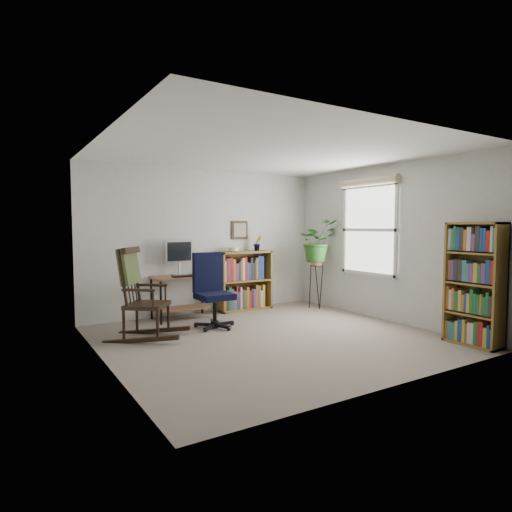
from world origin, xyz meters
TOP-DOWN VIEW (x-y plane):
  - floor at (0.00, 0.00)m, footprint 4.20×4.00m
  - ceiling at (0.00, 0.00)m, footprint 4.20×4.00m
  - wall_back at (0.00, 2.00)m, footprint 4.20×0.00m
  - wall_front at (0.00, -2.00)m, footprint 4.20×0.00m
  - wall_left at (-2.10, 0.00)m, footprint 0.00×4.00m
  - wall_right at (2.10, 0.00)m, footprint 0.00×4.00m
  - window at (2.06, 0.30)m, footprint 0.12×1.20m
  - desk at (-0.56, 1.70)m, footprint 0.94×0.52m
  - monitor at (-0.56, 1.84)m, footprint 0.46×0.16m
  - keyboard at (-0.56, 1.58)m, footprint 0.40×0.15m
  - office_chair at (-0.39, 0.89)m, footprint 0.60×0.60m
  - rocking_chair at (-1.40, 0.82)m, footprint 1.21×1.14m
  - low_bookshelf at (0.63, 1.82)m, footprint 0.97×0.32m
  - tall_bookshelf at (1.92, -1.57)m, footprint 0.28×0.66m
  - plant_stand at (1.80, 1.28)m, footprint 0.29×0.29m
  - spider_plant at (1.80, 1.28)m, footprint 1.69×1.88m
  - potted_plant_small at (0.91, 1.83)m, footprint 0.13×0.24m
  - framed_picture at (0.63, 1.97)m, footprint 0.32×0.04m

SIDE VIEW (x-z plane):
  - floor at x=0.00m, z-range 0.00..0.00m
  - desk at x=-0.56m, z-range 0.00..0.68m
  - plant_stand at x=1.80m, z-range 0.00..0.89m
  - low_bookshelf at x=0.63m, z-range 0.00..1.03m
  - office_chair at x=-0.39m, z-range 0.00..1.10m
  - rocking_chair at x=-1.40m, z-range 0.00..1.21m
  - keyboard at x=-0.56m, z-range 0.68..0.70m
  - tall_bookshelf at x=1.92m, z-range 0.00..1.51m
  - monitor at x=-0.56m, z-range 0.68..1.24m
  - potted_plant_small at x=0.91m, z-range 1.03..1.13m
  - wall_back at x=0.00m, z-range 0.00..2.40m
  - wall_front at x=0.00m, z-range 0.00..2.40m
  - wall_left at x=-2.10m, z-range 0.00..2.40m
  - wall_right at x=2.10m, z-range 0.00..2.40m
  - framed_picture at x=0.63m, z-range 1.23..1.55m
  - window at x=2.06m, z-range 0.65..2.15m
  - spider_plant at x=1.80m, z-range 0.83..2.29m
  - ceiling at x=0.00m, z-range 2.40..2.40m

